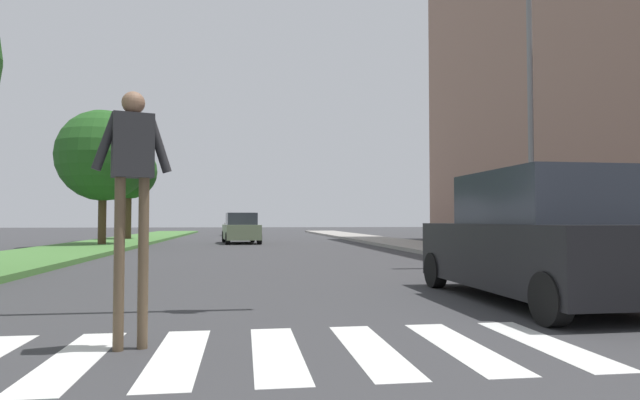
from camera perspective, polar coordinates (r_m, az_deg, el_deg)
ground_plane at (r=26.74m, az=-7.38°, el=-4.79°), size 140.00×140.00×0.00m
crosswalk at (r=5.26m, az=-4.61°, el=-15.70°), size 5.85×2.20×0.01m
median_strip at (r=25.60m, az=-23.04°, el=-4.59°), size 3.90×64.00×0.15m
tree_far at (r=26.94m, az=-21.91°, el=4.34°), size 4.19×4.19×6.17m
tree_distant at (r=34.23m, az=-19.52°, el=2.84°), size 3.30×3.30×5.67m
sidewalk_right at (r=25.96m, az=9.69°, el=-4.69°), size 3.00×64.00×0.15m
street_lamp_right at (r=15.33m, az=20.98°, el=10.64°), size 1.02×0.24×7.50m
pedestrian_performer at (r=5.53m, az=-19.18°, el=2.36°), size 0.74×0.34×2.49m
suv_crossing at (r=8.86m, az=21.77°, el=-3.99°), size 2.01×4.62×1.97m
sedan_midblock at (r=29.44m, az=-8.34°, el=-3.06°), size 2.17×4.29×1.64m
sedan_distant at (r=45.35m, az=-8.74°, el=-2.70°), size 2.00×4.42×1.71m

